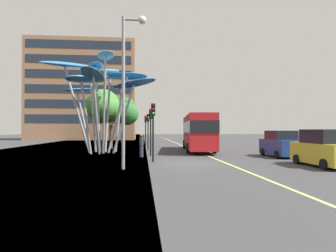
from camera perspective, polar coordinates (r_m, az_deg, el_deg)
ground at (r=18.65m, az=2.02°, el=-7.53°), size 120.00×240.00×0.10m
red_bus at (r=29.18m, az=5.96°, el=-0.88°), size 3.53×11.79×3.81m
leaf_sculpture at (r=27.66m, az=-13.44°, el=9.12°), size 10.80×9.92×8.98m
traffic_light_kerb_near at (r=19.02m, az=-2.98°, el=1.23°), size 0.28×0.42×3.89m
traffic_light_kerb_far at (r=23.44m, az=-3.47°, el=0.80°), size 0.28×0.42×3.86m
traffic_light_island_mid at (r=30.79m, az=-3.99°, el=0.41°), size 0.28×0.42×3.84m
traffic_light_opposite at (r=34.50m, az=-4.48°, el=0.30°), size 0.28×0.42×3.85m
car_parked_near at (r=19.07m, az=28.59°, el=-4.09°), size 1.97×4.39×2.17m
car_parked_mid at (r=24.35m, az=21.55°, el=-3.45°), size 2.07×4.04×2.08m
street_lamp at (r=16.08m, az=-7.96°, el=10.43°), size 1.34×0.44×8.44m
tree_pavement_near at (r=33.55m, az=-12.52°, el=3.62°), size 4.28×4.73×6.86m
tree_pavement_far at (r=50.44m, az=-8.45°, el=3.17°), size 4.57×4.95×8.10m
pedestrian at (r=22.62m, az=-5.33°, el=-3.88°), size 0.34×0.34×1.82m
backdrop_building at (r=66.22m, az=-16.37°, el=6.62°), size 22.43×10.33×21.19m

